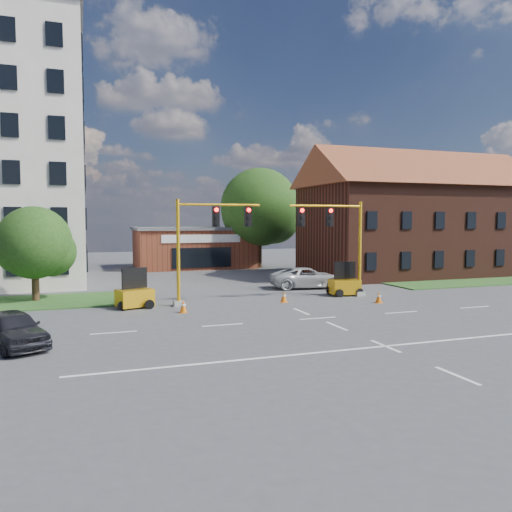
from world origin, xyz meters
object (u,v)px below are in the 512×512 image
Objects in this scene: signal_mast_west at (206,238)px; pickup_white at (308,278)px; sedan_dark at (13,329)px; trailer_east at (345,285)px; trailer_west at (135,296)px; signal_mast_east at (338,237)px.

pickup_white is at bearing 27.87° from signal_mast_west.
sedan_dark is at bearing 130.97° from pickup_white.
signal_mast_west reaches higher than trailer_east.
signal_mast_west is 2.79× the size of trailer_west.
sedan_dark is at bearing -158.09° from signal_mast_east.
pickup_white is 21.85m from sedan_dark.
trailer_east is at bearing 32.66° from signal_mast_east.
trailer_east is 4.17m from pickup_white.
signal_mast_east reaches higher than sedan_dark.
signal_mast_west is 1.45× the size of sedan_dark.
trailer_west is 1.03× the size of trailer_east.
trailer_east is at bearing -16.98° from trailer_west.
signal_mast_east is at bearing -140.07° from trailer_east.
trailer_east is (13.68, 0.35, -0.01)m from trailer_west.
trailer_west is at bearing 116.79° from pickup_white.
sedan_dark is (-18.29, -11.97, -0.03)m from pickup_white.
signal_mast_west and signal_mast_east have the same top height.
trailer_east is at bearing -2.36° from sedan_dark.
signal_mast_east is at bearing -2.89° from sedan_dark.
signal_mast_east is 1.13× the size of pickup_white.
trailer_west is 0.52× the size of sedan_dark.
trailer_west is 0.41× the size of pickup_white.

